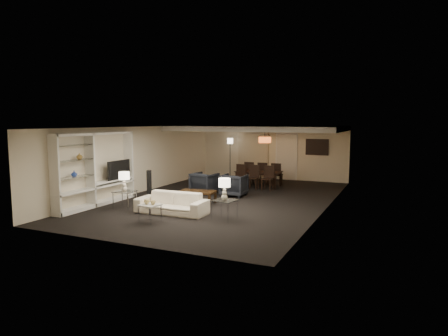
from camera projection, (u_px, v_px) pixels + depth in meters
floor at (224, 199)px, 13.85m from camera, size 11.00×11.00×0.00m
ceiling at (224, 127)px, 13.56m from camera, size 7.00×11.00×0.02m
wall_back at (272, 152)px, 18.69m from camera, size 7.00×0.02×2.50m
wall_front at (121, 188)px, 8.72m from camera, size 7.00×0.02×2.50m
wall_left at (140, 160)px, 15.13m from camera, size 0.02×11.00×2.50m
wall_right at (328, 169)px, 12.28m from camera, size 0.02×11.00×2.50m
ceiling_soffit at (258, 128)px, 16.74m from camera, size 7.00×4.00×0.20m
curtains at (253, 153)px, 18.99m from camera, size 1.50×0.12×2.40m
door at (286, 157)px, 18.40m from camera, size 0.90×0.05×2.10m
painting at (317, 147)px, 17.76m from camera, size 0.95×0.04×0.65m
media_unit at (96, 169)px, 12.71m from camera, size 0.38×3.40×2.35m
pendant_light at (265, 140)px, 16.68m from camera, size 0.52×0.52×0.24m
sofa at (172, 203)px, 11.71m from camera, size 2.14×0.87×0.62m
coffee_table at (197, 197)px, 13.17m from camera, size 1.23×0.80×0.42m
armchair_left at (204, 183)px, 14.94m from camera, size 0.95×0.97×0.79m
armchair_right at (234, 185)px, 14.45m from camera, size 0.86×0.89×0.79m
side_table_left at (125, 200)px, 12.41m from camera, size 0.64×0.64×0.54m
side_table_right at (224, 210)px, 11.02m from camera, size 0.64×0.64×0.54m
table_lamp_left at (124, 182)px, 12.34m from camera, size 0.34×0.34×0.60m
table_lamp_right at (224, 189)px, 10.96m from camera, size 0.37×0.37×0.60m
marble_table at (150, 213)px, 10.72m from camera, size 0.55×0.55×0.49m
gold_gourd_a at (147, 201)px, 10.73m from camera, size 0.16×0.16×0.16m
gold_gourd_b at (153, 202)px, 10.65m from camera, size 0.14×0.14×0.14m
television at (116, 170)px, 13.56m from camera, size 1.10×0.14×0.63m
vase_blue at (74, 174)px, 11.87m from camera, size 0.18×0.18×0.18m
vase_amber at (79, 156)px, 12.03m from camera, size 0.18×0.18×0.19m
floor_speaker at (149, 186)px, 13.29m from camera, size 0.13×0.13×1.09m
dining_table at (258, 179)px, 16.48m from camera, size 1.86×1.08×0.65m
chair_nl at (239, 176)px, 16.12m from camera, size 0.48×0.48×0.96m
chair_nm at (253, 177)px, 15.87m from camera, size 0.47×0.47×0.96m
chair_nr at (267, 178)px, 15.63m from camera, size 0.46×0.46×0.96m
chair_fl at (250, 173)px, 17.29m from camera, size 0.47×0.47×0.96m
chair_fm at (263, 173)px, 17.05m from camera, size 0.47×0.47×0.96m
chair_fr at (277, 174)px, 16.81m from camera, size 0.46×0.46×0.96m
floor_lamp at (230, 158)px, 18.88m from camera, size 0.32×0.32×1.90m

